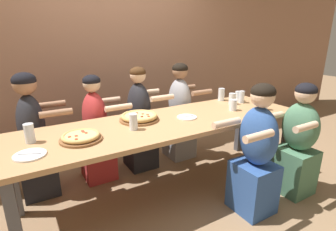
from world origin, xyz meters
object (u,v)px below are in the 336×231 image
Objects in this scene: drinking_glass_b at (265,105)px; diner_near_right at (297,145)px; drinking_glass_d at (133,122)px; drinking_glass_f at (221,95)px; diner_far_midright at (180,115)px; drinking_glass_a at (242,97)px; diner_far_left at (34,141)px; drinking_glass_e at (238,97)px; empty_plate_a at (30,155)px; drinking_glass_h at (30,134)px; diner_near_midright at (256,156)px; diner_far_center at (140,123)px; drinking_glass_c at (232,99)px; diner_far_midleft at (96,133)px; pizza_board_second at (81,137)px; drinking_glass_g at (233,106)px; empty_plate_b at (187,117)px; pizza_board_main at (139,117)px.

diner_near_right is at bearing -87.61° from drinking_glass_b.
drinking_glass_d is 1.37m from drinking_glass_f.
drinking_glass_a is at bearing 46.13° from diner_far_midright.
drinking_glass_e is at bearing 79.00° from diner_far_left.
empty_plate_a is at bearing 178.60° from drinking_glass_b.
diner_near_midright is (1.64, -0.71, -0.29)m from drinking_glass_h.
drinking_glass_b is 2.22m from drinking_glass_h.
diner_far_center is at bearing 158.80° from drinking_glass_e.
drinking_glass_e is at bearing 68.80° from diner_far_center.
drinking_glass_c is (-0.13, 0.35, 0.00)m from drinking_glass_b.
diner_far_midright is 1.06m from diner_far_midleft.
drinking_glass_f is 2.08m from diner_far_left.
drinking_glass_d is 1.08m from diner_near_midright.
diner_far_left reaches higher than pizza_board_second.
diner_far_center is (-1.08, 0.51, -0.28)m from drinking_glass_a.
diner_near_midright reaches higher than diner_far_midleft.
drinking_glass_c is (1.74, 0.19, 0.03)m from pizza_board_second.
drinking_glass_c is 1.09× the size of drinking_glass_g.
drinking_glass_d is (-0.57, -0.04, 0.06)m from empty_plate_b.
pizza_board_second is 0.27× the size of diner_far_center.
pizza_board_main is 0.25m from drinking_glass_d.
drinking_glass_b and drinking_glass_c have the same top height.
pizza_board_main is 0.32× the size of diner_far_midleft.
drinking_glass_h is 0.89m from diner_far_midleft.
pizza_board_main is at bearing 18.05° from empty_plate_a.
drinking_glass_b is 1.02m from diner_far_midright.
pizza_board_second is 2.52× the size of drinking_glass_b.
pizza_board_second is 0.28× the size of diner_far_midleft.
drinking_glass_g is (1.13, -0.00, -0.02)m from drinking_glass_d.
empty_plate_a is (-0.94, -0.31, -0.03)m from pizza_board_main.
drinking_glass_h is at bearing 72.19° from diner_near_right.
pizza_board_main is 1.16m from drinking_glass_c.
drinking_glass_a is 1.69m from diner_far_midleft.
drinking_glass_h is at bearing 175.70° from drinking_glass_g.
diner_near_right reaches higher than drinking_glass_d.
drinking_glass_f reaches higher than drinking_glass_c.
drinking_glass_c is at bearing 7.91° from empty_plate_a.
drinking_glass_c is 1.55m from diner_far_midleft.
pizza_board_second is 2.15× the size of drinking_glass_f.
diner_far_midright is at bearing 17.92° from drinking_glass_h.
diner_far_midright reaches higher than pizza_board_second.
diner_far_midright reaches higher than drinking_glass_c.
empty_plate_a is at bearing 78.17° from diner_near_right.
diner_far_center is 1.36m from diner_near_midright.
drinking_glass_f is at bearing 6.70° from drinking_glass_h.
empty_plate_b is 1.60× the size of drinking_glass_e.
drinking_glass_a is at bearing 9.33° from empty_plate_b.
drinking_glass_e is at bearing 37.94° from drinking_glass_g.
pizza_board_main is at bearing 168.18° from drinking_glass_g.
drinking_glass_a reaches higher than empty_plate_a.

